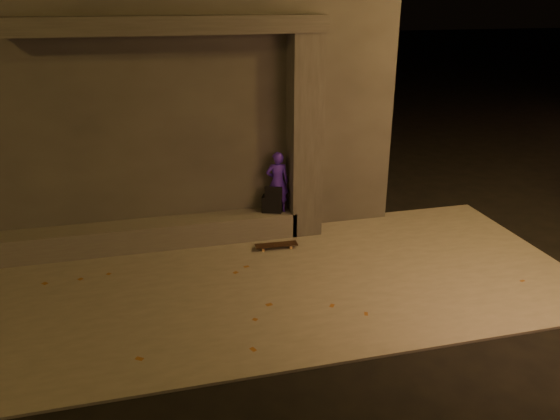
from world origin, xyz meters
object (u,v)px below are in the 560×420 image
object	(u,v)px
skateboarder	(277,182)
backpack	(272,202)
column	(305,138)
skateboard	(276,245)

from	to	relation	value
skateboarder	backpack	xyz separation A→B (m)	(-0.10, 0.00, -0.39)
column	backpack	world-z (taller)	column
skateboarder	backpack	size ratio (longest dim) A/B	2.21
backpack	skateboarder	bearing A→B (deg)	21.28
column	skateboard	bearing A→B (deg)	-136.41
skateboarder	backpack	bearing A→B (deg)	9.47
skateboarder	skateboard	size ratio (longest dim) A/B	1.50
column	skateboarder	bearing A→B (deg)	180.00
skateboarder	column	bearing A→B (deg)	-170.53
skateboarder	skateboard	bearing A→B (deg)	83.76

